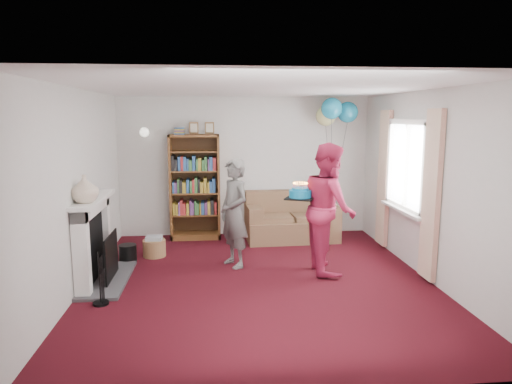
{
  "coord_description": "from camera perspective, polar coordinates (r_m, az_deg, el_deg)",
  "views": [
    {
      "loc": [
        -0.59,
        -5.72,
        2.16
      ],
      "look_at": [
        0.02,
        0.6,
        1.1
      ],
      "focal_mm": 32.0,
      "sensor_mm": 36.0,
      "label": 1
    }
  ],
  "objects": [
    {
      "name": "wall_left",
      "position": [
        6.03,
        -21.52,
        0.17
      ],
      "size": [
        0.02,
        5.0,
        2.5
      ],
      "primitive_type": "cube",
      "color": "silver",
      "rests_on": "ground"
    },
    {
      "name": "wall_right",
      "position": [
        6.46,
        20.73,
        0.79
      ],
      "size": [
        0.02,
        5.0,
        2.5
      ],
      "primitive_type": "cube",
      "color": "silver",
      "rests_on": "ground"
    },
    {
      "name": "person_magenta",
      "position": [
        6.4,
        9.11,
        -1.96
      ],
      "size": [
        0.69,
        0.88,
        1.8
      ],
      "primitive_type": "imported",
      "rotation": [
        0.0,
        0.0,
        1.56
      ],
      "color": "#B5244A",
      "rests_on": "ground"
    },
    {
      "name": "mantel_vase",
      "position": [
        5.85,
        -20.63,
        0.38
      ],
      "size": [
        0.37,
        0.37,
        0.34
      ],
      "primitive_type": "imported",
      "rotation": [
        0.0,
        0.0,
        0.16
      ],
      "color": "beige",
      "rests_on": "fireplace"
    },
    {
      "name": "wall_sconce",
      "position": [
        8.18,
        -13.78,
        7.28
      ],
      "size": [
        0.16,
        0.23,
        0.16
      ],
      "color": "gold",
      "rests_on": "ground"
    },
    {
      "name": "ground",
      "position": [
        6.15,
        0.35,
        -11.06
      ],
      "size": [
        5.0,
        5.0,
        0.0
      ],
      "primitive_type": "plane",
      "color": "black",
      "rests_on": "ground"
    },
    {
      "name": "window_bay",
      "position": [
        6.98,
        18.15,
        1.15
      ],
      "size": [
        0.14,
        2.02,
        2.2
      ],
      "color": "white",
      "rests_on": "ground"
    },
    {
      "name": "person_striped",
      "position": [
        6.54,
        -2.74,
        -2.66
      ],
      "size": [
        0.6,
        0.68,
        1.56
      ],
      "primitive_type": "imported",
      "rotation": [
        0.0,
        0.0,
        -1.08
      ],
      "color": "black",
      "rests_on": "ground"
    },
    {
      "name": "fireplace",
      "position": [
        6.32,
        -19.13,
        -6.14
      ],
      "size": [
        0.55,
        1.8,
        1.12
      ],
      "color": "#3F3F42",
      "rests_on": "ground"
    },
    {
      "name": "wall_back",
      "position": [
        8.31,
        -1.41,
        3.22
      ],
      "size": [
        4.5,
        0.02,
        2.5
      ],
      "primitive_type": "cube",
      "color": "silver",
      "rests_on": "ground"
    },
    {
      "name": "ceiling",
      "position": [
        5.77,
        0.37,
        12.94
      ],
      "size": [
        4.5,
        5.0,
        0.01
      ],
      "primitive_type": "cube",
      "color": "white",
      "rests_on": "wall_back"
    },
    {
      "name": "birthday_cake",
      "position": [
        6.24,
        5.54,
        -0.23
      ],
      "size": [
        0.36,
        0.36,
        0.22
      ],
      "rotation": [
        0.0,
        0.0,
        -0.43
      ],
      "color": "black",
      "rests_on": "ground"
    },
    {
      "name": "bookcase",
      "position": [
        8.13,
        -7.63,
        0.55
      ],
      "size": [
        0.87,
        0.42,
        2.05
      ],
      "color": "#472B14",
      "rests_on": "ground"
    },
    {
      "name": "balloons",
      "position": [
        8.04,
        9.86,
        9.8
      ],
      "size": [
        0.69,
        0.74,
        1.81
      ],
      "color": "#3F3F3F",
      "rests_on": "ground"
    },
    {
      "name": "wicker_basket",
      "position": [
        7.3,
        -12.59,
        -6.76
      ],
      "size": [
        0.35,
        0.35,
        0.32
      ],
      "rotation": [
        0.0,
        0.0,
        -0.04
      ],
      "color": "#936944",
      "rests_on": "ground"
    },
    {
      "name": "sofa",
      "position": [
        8.12,
        4.36,
        -3.63
      ],
      "size": [
        1.57,
        0.83,
        0.83
      ],
      "rotation": [
        0.0,
        0.0,
        0.04
      ],
      "color": "brown",
      "rests_on": "ground"
    }
  ]
}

